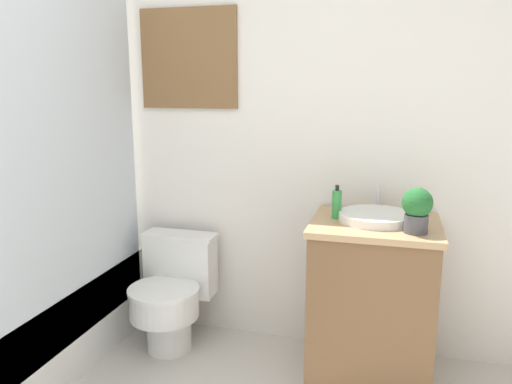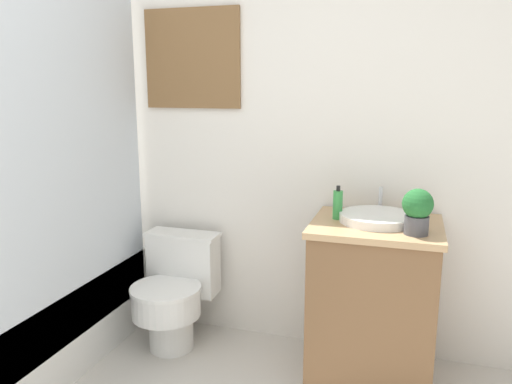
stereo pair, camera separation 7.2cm
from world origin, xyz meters
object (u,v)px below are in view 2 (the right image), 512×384
object	(u,v)px
toilet	(174,292)
soap_bottle	(338,204)
sink	(377,218)
potted_plant	(417,210)

from	to	relation	value
toilet	soap_bottle	size ratio (longest dim) A/B	3.76
sink	potted_plant	bearing A→B (deg)	-41.82
toilet	sink	distance (m)	1.18
toilet	sink	size ratio (longest dim) A/B	1.58
soap_bottle	potted_plant	bearing A→B (deg)	-23.25
soap_bottle	potted_plant	world-z (taller)	potted_plant
sink	soap_bottle	bearing A→B (deg)	-179.71
soap_bottle	potted_plant	distance (m)	0.39
potted_plant	toilet	bearing A→B (deg)	172.88
sink	soap_bottle	size ratio (longest dim) A/B	2.37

